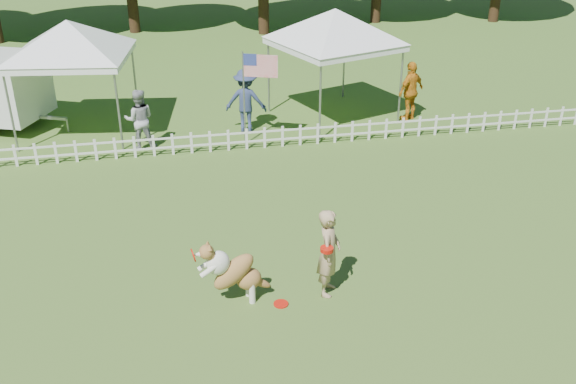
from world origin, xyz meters
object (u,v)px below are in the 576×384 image
(dog, at_px, (235,271))
(spectator_b, at_px, (246,101))
(canopy_tent_right, at_px, (334,66))
(flag_pole, at_px, (244,99))
(canopy_tent_left, at_px, (75,79))
(spectator_a, at_px, (139,119))
(spectator_c, at_px, (411,91))
(frisbee_on_turf, at_px, (281,304))
(handler, at_px, (329,252))

(dog, distance_m, spectator_b, 8.47)
(canopy_tent_right, bearing_deg, spectator_b, 173.73)
(flag_pole, bearing_deg, dog, -78.29)
(dog, height_order, canopy_tent_right, canopy_tent_right)
(canopy_tent_left, bearing_deg, spectator_a, -34.93)
(canopy_tent_right, xyz_separation_m, spectator_b, (-2.78, -0.68, -0.70))
(canopy_tent_left, relative_size, spectator_a, 1.91)
(canopy_tent_right, distance_m, spectator_b, 2.95)
(flag_pole, bearing_deg, canopy_tent_right, 50.75)
(canopy_tent_left, height_order, spectator_a, canopy_tent_left)
(spectator_c, bearing_deg, frisbee_on_turf, 26.15)
(frisbee_on_turf, height_order, canopy_tent_right, canopy_tent_right)
(dog, distance_m, flag_pole, 7.45)
(dog, relative_size, spectator_c, 0.70)
(flag_pole, xyz_separation_m, spectator_a, (-2.84, 0.25, -0.47))
(dog, relative_size, spectator_b, 0.69)
(canopy_tent_right, relative_size, spectator_b, 1.76)
(flag_pole, relative_size, spectator_a, 1.57)
(handler, bearing_deg, flag_pole, 28.32)
(dog, height_order, spectator_b, spectator_b)
(handler, height_order, frisbee_on_turf, handler)
(dog, height_order, flag_pole, flag_pole)
(canopy_tent_right, height_order, spectator_c, canopy_tent_right)
(dog, relative_size, canopy_tent_left, 0.40)
(dog, height_order, frisbee_on_turf, dog)
(handler, xyz_separation_m, frisbee_on_turf, (-0.90, -0.22, -0.82))
(frisbee_on_turf, distance_m, canopy_tent_left, 10.42)
(dog, bearing_deg, canopy_tent_right, 57.61)
(frisbee_on_turf, bearing_deg, spectator_b, 86.16)
(handler, relative_size, spectator_a, 1.00)
(dog, relative_size, canopy_tent_right, 0.39)
(canopy_tent_left, distance_m, canopy_tent_right, 7.53)
(dog, bearing_deg, spectator_a, 94.57)
(spectator_c, bearing_deg, flag_pole, -19.62)
(handler, bearing_deg, dog, 113.79)
(spectator_a, bearing_deg, spectator_b, -164.12)
(handler, xyz_separation_m, spectator_a, (-3.34, 7.60, 0.00))
(canopy_tent_left, height_order, canopy_tent_right, canopy_tent_right)
(canopy_tent_right, xyz_separation_m, spectator_c, (2.25, -0.69, -0.71))
(spectator_b, bearing_deg, canopy_tent_left, 5.58)
(canopy_tent_right, height_order, spectator_a, canopy_tent_right)
(flag_pole, xyz_separation_m, spectator_c, (5.21, 1.02, -0.40))
(spectator_a, bearing_deg, frisbee_on_turf, 108.81)
(canopy_tent_left, xyz_separation_m, spectator_a, (1.73, -1.60, -0.76))
(frisbee_on_turf, xyz_separation_m, flag_pole, (0.40, 7.57, 1.29))
(frisbee_on_turf, xyz_separation_m, spectator_a, (-2.44, 7.82, 0.82))
(frisbee_on_turf, bearing_deg, handler, 13.64)
(spectator_a, distance_m, spectator_c, 8.09)
(dog, relative_size, flag_pole, 0.49)
(frisbee_on_turf, relative_size, spectator_a, 0.16)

